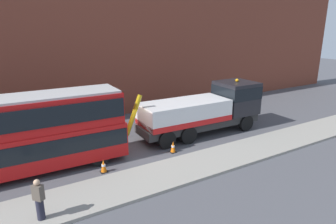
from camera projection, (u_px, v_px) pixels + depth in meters
The scene contains 8 objects.
ground_plane at pixel (130, 148), 18.53m from camera, with size 120.00×120.00×0.00m, color #4C4C51.
near_kerb at pixel (164, 175), 15.05m from camera, with size 60.00×2.80×0.15m, color gray.
building_facade at pixel (86, 16), 22.50m from camera, with size 60.00×1.50×16.00m.
recovery_tow_truck at pixel (206, 109), 20.70m from camera, with size 10.17×2.86×3.67m.
double_decker_bus at pixel (15, 134), 14.65m from camera, with size 11.10×2.82×4.06m.
pedestrian_onlooker at pixel (39, 200), 11.28m from camera, with size 0.45×0.47×1.71m.
traffic_cone_near_bus at pixel (104, 166), 15.39m from camera, with size 0.36×0.36×0.72m.
traffic_cone_midway at pixel (173, 147), 17.80m from camera, with size 0.36×0.36×0.72m.
Camera 1 is at (-6.80, -15.91, 7.40)m, focal length 31.56 mm.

